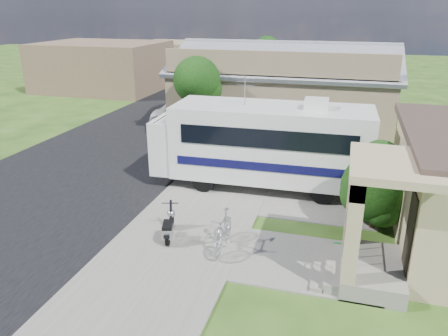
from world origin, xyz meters
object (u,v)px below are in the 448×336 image
(bicycle, at_px, (223,233))
(garden_hose, at_px, (337,248))
(shrub, at_px, (379,185))
(van, at_px, (212,90))
(pickup_truck, at_px, (183,110))
(scooter, at_px, (169,227))
(motorhome, at_px, (263,142))

(bicycle, relative_size, garden_hose, 5.48)
(shrub, relative_size, garden_hose, 8.62)
(shrub, relative_size, van, 0.49)
(garden_hose, bearing_deg, van, 117.23)
(pickup_truck, distance_m, van, 6.47)
(scooter, height_order, van, van)
(shrub, xyz_separation_m, bicycle, (-4.40, -2.70, -0.97))
(bicycle, distance_m, van, 21.66)
(shrub, bearing_deg, pickup_truck, 134.26)
(bicycle, height_order, pickup_truck, pickup_truck)
(motorhome, xyz_separation_m, shrub, (4.28, -2.52, -0.31))
(scooter, distance_m, van, 21.06)
(shrub, relative_size, scooter, 2.02)
(van, height_order, garden_hose, van)
(motorhome, height_order, scooter, motorhome)
(motorhome, relative_size, bicycle, 4.42)
(scooter, bearing_deg, pickup_truck, 93.22)
(bicycle, bearing_deg, shrub, 29.82)
(motorhome, height_order, pickup_truck, motorhome)
(shrub, bearing_deg, motorhome, 149.55)
(shrub, xyz_separation_m, pickup_truck, (-11.10, 11.39, -0.80))
(motorhome, relative_size, garden_hose, 24.25)
(garden_hose, bearing_deg, bicycle, -164.72)
(motorhome, relative_size, scooter, 5.68)
(garden_hose, bearing_deg, shrub, 58.54)
(van, bearing_deg, bicycle, -67.14)
(motorhome, height_order, van, motorhome)
(shrub, height_order, van, shrub)
(bicycle, relative_size, van, 0.31)
(bicycle, distance_m, pickup_truck, 15.60)
(scooter, bearing_deg, motorhome, 53.32)
(bicycle, bearing_deg, scooter, 174.72)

